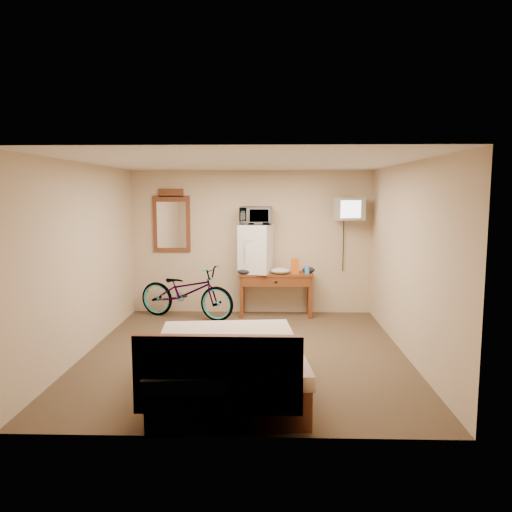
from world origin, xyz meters
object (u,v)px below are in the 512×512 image
Objects in this scene: mini_fridge at (256,249)px; wall_mirror at (172,221)px; microwave at (256,216)px; bicycle at (186,292)px; desk at (276,281)px; blue_cup at (307,269)px; bed at (227,367)px; crt_television at (349,209)px.

mini_fridge is 1.57m from wall_mirror.
microwave is 1.74m from bicycle.
desk is 1.15× the size of wall_mirror.
bed is at bearing -107.81° from blue_cup.
mini_fridge reaches higher than blue_cup.
desk is 0.57m from blue_cup.
crt_television is at bearing -4.69° from wall_mirror.
bed is (0.96, -3.20, -0.16)m from bicycle.
mini_fridge is at bearing -124.17° from microwave.
microwave is at bearing 174.44° from desk.
crt_television is at bearing 62.48° from bed.
microwave is at bearing 176.19° from blue_cup.
microwave is at bearing -9.09° from wall_mirror.
desk is at bearing -8.43° from wall_mirror.
wall_mirror is at bearing 171.57° from desk.
crt_television is (1.57, -0.01, 0.12)m from microwave.
desk is at bearing -179.05° from crt_television.
wall_mirror is 0.51× the size of bed.
wall_mirror reaches higher than mini_fridge.
mini_fridge is 5.85× the size of blue_cup.
crt_television is 3.07m from wall_mirror.
bed is (-1.08, -3.35, -0.53)m from blue_cup.
mini_fridge is 1.35× the size of crt_television.
bed is at bearing -99.20° from desk.
microwave is at bearing 56.28° from mini_fridge.
bed is at bearing -117.52° from crt_television.
microwave is at bearing -60.97° from bicycle.
bicycle is at bearing -175.58° from blue_cup.
bicycle is at bearing -175.76° from crt_television.
bicycle is (-1.17, -0.22, -0.71)m from mini_fridge.
microwave is 0.31× the size of bicycle.
mini_fridge is 0.48× the size of bicycle.
crt_television reaches higher than bed.
blue_cup is (0.87, -0.06, -0.91)m from microwave.
microwave is (0.00, 0.00, 0.56)m from mini_fridge.
wall_mirror is 0.64× the size of bicycle.
blue_cup is 0.23× the size of crt_television.
crt_television is 0.56× the size of wall_mirror.
bicycle is at bearing 106.73° from bed.
desk is 8.91× the size of blue_cup.
microwave is (-0.34, 0.03, 1.11)m from desk.
bed reaches higher than blue_cup.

